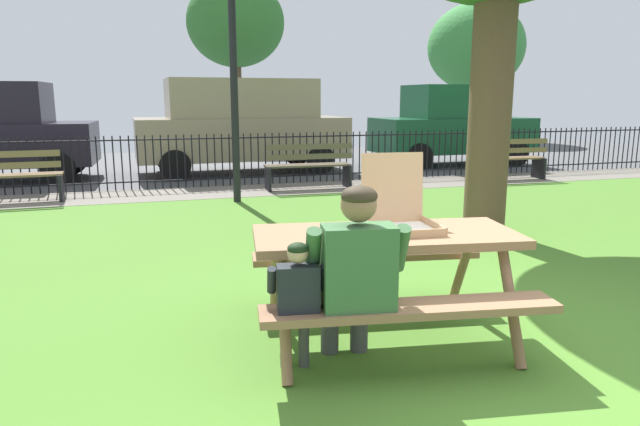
{
  "coord_description": "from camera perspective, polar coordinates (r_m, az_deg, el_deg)",
  "views": [
    {
      "loc": [
        -2.33,
        -3.05,
        1.68
      ],
      "look_at": [
        -1.02,
        1.33,
        0.75
      ],
      "focal_mm": 32.06,
      "sensor_mm": 36.0,
      "label": 1
    }
  ],
  "objects": [
    {
      "name": "parked_car_center",
      "position": [
        14.86,
        13.09,
        8.59
      ],
      "size": [
        3.93,
        1.88,
        1.98
      ],
      "color": "#164D2E",
      "rests_on": "ground"
    },
    {
      "name": "far_tree_midleft",
      "position": [
        20.53,
        -8.42,
        18.25
      ],
      "size": [
        3.29,
        3.29,
        5.65
      ],
      "color": "brown",
      "rests_on": "ground"
    },
    {
      "name": "picnic_table_foreground",
      "position": [
        3.99,
        6.53,
        -4.33
      ],
      "size": [
        2.0,
        1.73,
        0.79
      ],
      "color": "#936A4A",
      "rests_on": "ground"
    },
    {
      "name": "adult_at_table",
      "position": [
        3.43,
        3.52,
        -5.84
      ],
      "size": [
        0.63,
        0.63,
        1.19
      ],
      "color": "#474747",
      "rests_on": "ground"
    },
    {
      "name": "parked_car_left",
      "position": [
        13.06,
        -7.82,
        8.8
      ],
      "size": [
        4.66,
        2.08,
        2.08
      ],
      "color": "gray",
      "rests_on": "ground"
    },
    {
      "name": "far_tree_center",
      "position": [
        23.71,
        15.29,
        15.64
      ],
      "size": [
        3.7,
        3.7,
        5.26
      ],
      "color": "brown",
      "rests_on": "ground"
    },
    {
      "name": "ground",
      "position": [
        5.79,
        7.87,
        -5.61
      ],
      "size": [
        28.0,
        11.94,
        0.02
      ],
      "primitive_type": "cube",
      "color": "#4D7F2B"
    },
    {
      "name": "park_bench_left",
      "position": [
        10.45,
        -28.66,
        3.12
      ],
      "size": [
        1.62,
        0.53,
        0.85
      ],
      "color": "brown",
      "rests_on": "ground"
    },
    {
      "name": "pizza_box_open",
      "position": [
        4.07,
        7.84,
        0.23
      ],
      "size": [
        0.51,
        0.54,
        0.52
      ],
      "color": "tan",
      "rests_on": "picnic_table_foreground"
    },
    {
      "name": "park_bench_center",
      "position": [
        10.61,
        -1.17,
        4.62
      ],
      "size": [
        1.61,
        0.51,
        0.85
      ],
      "color": "brown",
      "rests_on": "ground"
    },
    {
      "name": "child_at_table",
      "position": [
        3.4,
        -2.31,
        -8.37
      ],
      "size": [
        0.36,
        0.36,
        0.87
      ],
      "color": "#474747",
      "rests_on": "ground"
    },
    {
      "name": "iron_fence_streetside",
      "position": [
        11.29,
        -4.76,
        5.48
      ],
      "size": [
        23.68,
        0.03,
        1.0
      ],
      "color": "black",
      "rests_on": "ground"
    },
    {
      "name": "park_bench_right",
      "position": [
        12.46,
        18.24,
        5.07
      ],
      "size": [
        1.62,
        0.52,
        0.85
      ],
      "color": "brown",
      "rests_on": "ground"
    },
    {
      "name": "pizza_slice_on_table",
      "position": [
        3.9,
        2.31,
        -1.88
      ],
      "size": [
        0.23,
        0.17,
        0.02
      ],
      "color": "#EADB73",
      "rests_on": "picnic_table_foreground"
    },
    {
      "name": "cobblestone_walkway",
      "position": [
        10.68,
        -3.93,
        2.37
      ],
      "size": [
        28.0,
        1.4,
        0.01
      ],
      "primitive_type": "cube",
      "color": "slate"
    },
    {
      "name": "lamp_post_walkway",
      "position": [
        9.39,
        -8.75,
        17.87
      ],
      "size": [
        0.28,
        0.28,
        4.57
      ],
      "color": "black",
      "rests_on": "ground"
    },
    {
      "name": "street_asphalt",
      "position": [
        15.07,
        -7.78,
        4.93
      ],
      "size": [
        28.0,
        7.62,
        0.01
      ],
      "primitive_type": "cube",
      "color": "#515154"
    }
  ]
}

